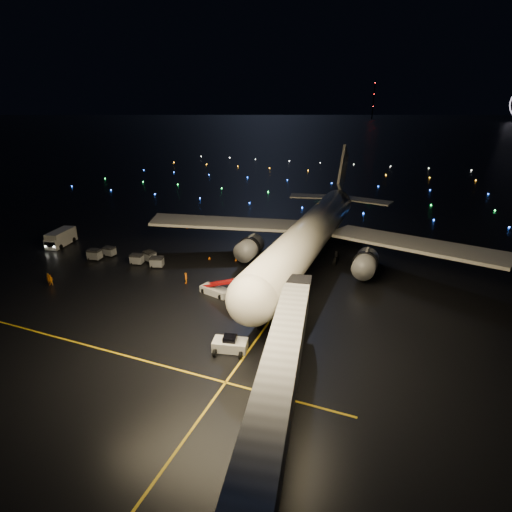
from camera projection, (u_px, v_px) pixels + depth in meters
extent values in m
plane|color=black|center=(384.00, 139.00, 313.08)|extent=(2000.00, 2000.00, 0.00)
cube|color=gold|center=(296.00, 284.00, 61.65)|extent=(0.25, 80.00, 0.02)
cube|color=gold|center=(92.00, 347.00, 45.83)|extent=(60.00, 0.25, 0.02)
cube|color=silver|center=(230.00, 343.00, 44.88)|extent=(4.18, 2.80, 1.83)
cube|color=silver|center=(61.00, 238.00, 78.39)|extent=(4.34, 8.61, 3.04)
imported|color=orange|center=(49.00, 278.00, 61.82)|extent=(0.71, 0.64, 1.63)
imported|color=orange|center=(51.00, 280.00, 61.00)|extent=(1.06, 0.95, 1.78)
imported|color=orange|center=(186.00, 278.00, 61.72)|extent=(0.76, 1.14, 1.81)
cone|color=#FF650B|center=(266.00, 271.00, 66.07)|extent=(0.42, 0.42, 0.45)
cone|color=#FF650B|center=(236.00, 259.00, 70.87)|extent=(0.50, 0.50, 0.53)
cone|color=#FF650B|center=(209.00, 258.00, 71.68)|extent=(0.55, 0.55, 0.52)
cone|color=#FF650B|center=(187.00, 227.00, 89.17)|extent=(0.57, 0.57, 0.49)
cylinder|color=black|center=(374.00, 100.00, 704.16)|extent=(1.80, 1.80, 64.00)
cube|color=slate|center=(150.00, 256.00, 70.42)|extent=(2.50, 2.12, 1.80)
cube|color=slate|center=(157.00, 262.00, 67.93)|extent=(2.49, 2.08, 1.82)
cube|color=slate|center=(137.00, 259.00, 69.24)|extent=(2.33, 1.85, 1.77)
cube|color=slate|center=(110.00, 251.00, 73.00)|extent=(2.01, 1.42, 1.68)
cube|color=slate|center=(95.00, 255.00, 71.21)|extent=(2.46, 1.91, 1.89)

